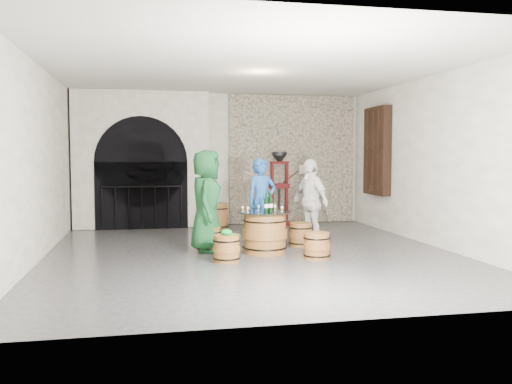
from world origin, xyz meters
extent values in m
plane|color=#323234|center=(0.00, 0.00, 0.00)|extent=(8.00, 8.00, 0.00)
plane|color=silver|center=(0.00, 4.00, 1.60)|extent=(8.00, 0.00, 8.00)
plane|color=silver|center=(0.00, -4.00, 1.60)|extent=(8.00, 0.00, 8.00)
plane|color=silver|center=(-3.50, 0.00, 1.60)|extent=(0.00, 8.00, 8.00)
plane|color=silver|center=(3.50, 0.00, 1.60)|extent=(0.00, 8.00, 8.00)
plane|color=beige|center=(0.00, 0.00, 3.20)|extent=(8.00, 8.00, 0.00)
cube|color=tan|center=(1.80, 3.94, 1.60)|extent=(3.20, 0.12, 3.18)
cube|color=silver|center=(-1.90, 3.75, 1.60)|extent=(3.10, 0.50, 3.18)
cube|color=black|center=(-1.90, 3.48, 0.78)|extent=(2.10, 0.03, 1.55)
cylinder|color=black|center=(-1.90, 3.48, 1.55)|extent=(2.10, 0.03, 2.10)
cylinder|color=black|center=(-1.90, 3.42, 0.98)|extent=(1.79, 0.04, 0.04)
cylinder|color=black|center=(-2.79, 3.42, 0.49)|extent=(0.02, 0.02, 0.98)
cylinder|color=black|center=(-2.50, 3.42, 0.49)|extent=(0.02, 0.02, 0.98)
cylinder|color=black|center=(-2.20, 3.42, 0.49)|extent=(0.02, 0.02, 0.98)
cylinder|color=black|center=(-1.90, 3.42, 0.49)|extent=(0.02, 0.02, 0.98)
cylinder|color=black|center=(-1.60, 3.42, 0.49)|extent=(0.02, 0.02, 0.98)
cylinder|color=black|center=(-1.31, 3.42, 0.49)|extent=(0.02, 0.02, 0.98)
cylinder|color=black|center=(-1.01, 3.42, 0.49)|extent=(0.02, 0.02, 0.98)
cube|color=black|center=(3.39, 2.40, 1.80)|extent=(0.20, 1.10, 2.00)
cube|color=black|center=(3.34, 2.40, 1.80)|extent=(0.06, 0.88, 1.76)
cube|color=black|center=(3.37, 2.40, 1.80)|extent=(0.22, 0.92, 0.06)
cube|color=black|center=(3.37, 2.11, 1.80)|extent=(0.22, 0.06, 1.80)
cube|color=black|center=(3.37, 2.40, 1.80)|extent=(0.22, 0.06, 1.80)
cube|color=black|center=(3.37, 2.69, 1.80)|extent=(0.22, 0.06, 1.80)
cylinder|color=brown|center=(0.23, -0.05, 0.34)|extent=(0.73, 0.73, 0.69)
cylinder|color=brown|center=(0.23, -0.05, 0.34)|extent=(0.78, 0.78, 0.15)
torus|color=black|center=(0.23, -0.05, 0.11)|extent=(0.78, 0.78, 0.02)
torus|color=black|center=(0.23, -0.05, 0.58)|extent=(0.78, 0.78, 0.02)
cylinder|color=brown|center=(0.23, -0.05, 0.70)|extent=(0.74, 0.74, 0.02)
cylinder|color=black|center=(0.23, -0.05, 0.72)|extent=(0.95, 0.95, 0.01)
cylinder|color=brown|center=(-0.71, 0.28, 0.21)|extent=(0.41, 0.41, 0.42)
cylinder|color=brown|center=(-0.71, 0.28, 0.21)|extent=(0.44, 0.44, 0.09)
torus|color=black|center=(-0.71, 0.28, 0.07)|extent=(0.45, 0.45, 0.02)
torus|color=black|center=(-0.71, 0.28, 0.35)|extent=(0.45, 0.45, 0.02)
cylinder|color=brown|center=(-0.71, 0.28, 0.43)|extent=(0.42, 0.42, 0.02)
cylinder|color=brown|center=(0.38, 0.94, 0.21)|extent=(0.41, 0.41, 0.42)
cylinder|color=brown|center=(0.38, 0.94, 0.21)|extent=(0.44, 0.44, 0.09)
torus|color=black|center=(0.38, 0.94, 0.07)|extent=(0.45, 0.45, 0.02)
torus|color=black|center=(0.38, 0.94, 0.35)|extent=(0.45, 0.45, 0.02)
cylinder|color=brown|center=(0.38, 0.94, 0.43)|extent=(0.42, 0.42, 0.02)
cylinder|color=brown|center=(1.05, 0.53, 0.21)|extent=(0.41, 0.41, 0.42)
cylinder|color=brown|center=(1.05, 0.53, 0.21)|extent=(0.44, 0.44, 0.09)
torus|color=black|center=(1.05, 0.53, 0.07)|extent=(0.45, 0.45, 0.02)
torus|color=black|center=(1.05, 0.53, 0.35)|extent=(0.45, 0.45, 0.02)
cylinder|color=brown|center=(1.05, 0.53, 0.43)|extent=(0.42, 0.42, 0.02)
cylinder|color=brown|center=(0.96, -0.74, 0.21)|extent=(0.41, 0.41, 0.42)
cylinder|color=brown|center=(0.96, -0.74, 0.21)|extent=(0.44, 0.44, 0.09)
torus|color=black|center=(0.96, -0.74, 0.07)|extent=(0.45, 0.45, 0.02)
torus|color=black|center=(0.96, -0.74, 0.35)|extent=(0.45, 0.45, 0.02)
cylinder|color=brown|center=(0.96, -0.74, 0.43)|extent=(0.42, 0.42, 0.02)
cylinder|color=brown|center=(-0.53, -0.70, 0.21)|extent=(0.41, 0.41, 0.42)
cylinder|color=brown|center=(-0.53, -0.70, 0.21)|extent=(0.44, 0.44, 0.09)
torus|color=black|center=(-0.53, -0.70, 0.07)|extent=(0.45, 0.45, 0.02)
torus|color=black|center=(-0.53, -0.70, 0.35)|extent=(0.45, 0.45, 0.02)
cylinder|color=brown|center=(-0.53, -0.70, 0.43)|extent=(0.42, 0.42, 0.02)
ellipsoid|color=#0C882B|center=(-0.53, -0.70, 0.48)|extent=(0.18, 0.18, 0.10)
cylinder|color=#0C882B|center=(-0.45, -0.73, 0.44)|extent=(0.12, 0.12, 0.01)
imported|color=#12421F|center=(-0.75, 0.30, 0.90)|extent=(0.74, 0.98, 1.80)
imported|color=#1A4A91|center=(0.38, 0.94, 0.82)|extent=(0.68, 0.53, 1.65)
imported|color=silver|center=(1.29, 0.70, 0.82)|extent=(0.72, 1.04, 1.64)
cylinder|color=black|center=(0.25, -0.10, 0.84)|extent=(0.07, 0.07, 0.22)
cylinder|color=white|center=(0.25, -0.10, 0.83)|extent=(0.08, 0.08, 0.06)
cone|color=black|center=(0.25, -0.10, 0.97)|extent=(0.07, 0.07, 0.05)
cylinder|color=black|center=(0.25, -0.10, 1.02)|extent=(0.03, 0.03, 0.07)
cylinder|color=black|center=(0.34, -0.06, 0.84)|extent=(0.07, 0.07, 0.22)
cylinder|color=white|center=(0.34, -0.06, 0.83)|extent=(0.08, 0.08, 0.06)
cone|color=black|center=(0.34, -0.06, 0.97)|extent=(0.07, 0.07, 0.05)
cylinder|color=black|center=(0.34, -0.06, 1.02)|extent=(0.03, 0.03, 0.07)
cylinder|color=black|center=(0.32, 0.01, 0.84)|extent=(0.07, 0.07, 0.22)
cylinder|color=white|center=(0.32, 0.01, 0.83)|extent=(0.08, 0.08, 0.06)
cone|color=black|center=(0.32, 0.01, 0.97)|extent=(0.07, 0.07, 0.05)
cylinder|color=black|center=(0.32, 0.01, 1.02)|extent=(0.03, 0.03, 0.07)
cylinder|color=brown|center=(-0.20, 2.95, 0.30)|extent=(0.42, 0.42, 0.60)
cylinder|color=brown|center=(-0.20, 2.95, 0.30)|extent=(0.45, 0.45, 0.13)
torus|color=black|center=(-0.20, 2.95, 0.10)|extent=(0.47, 0.47, 0.02)
torus|color=black|center=(-0.20, 2.95, 0.50)|extent=(0.47, 0.47, 0.02)
cylinder|color=brown|center=(-0.20, 2.95, 0.61)|extent=(0.43, 0.43, 0.02)
cube|color=#550E0E|center=(1.38, 3.56, 0.05)|extent=(0.54, 0.46, 0.09)
cube|color=#550E0E|center=(1.38, 3.56, 0.96)|extent=(0.48, 0.34, 0.11)
cube|color=#550E0E|center=(1.38, 3.56, 1.52)|extent=(0.45, 0.18, 0.07)
cylinder|color=black|center=(1.38, 3.56, 0.56)|extent=(0.05, 0.05, 0.94)
cylinder|color=black|center=(1.38, 3.56, 1.74)|extent=(0.36, 0.36, 0.08)
cone|color=black|center=(1.38, 3.56, 1.63)|extent=(0.36, 0.36, 0.19)
cube|color=#550E0E|center=(1.19, 3.53, 0.80)|extent=(0.07, 0.07, 1.50)
cube|color=#550E0E|center=(1.56, 3.58, 0.80)|extent=(0.07, 0.07, 1.50)
cylinder|color=#550E0E|center=(1.66, 3.56, 1.17)|extent=(0.40, 0.09, 0.29)
cube|color=silver|center=(2.05, 3.86, 1.35)|extent=(0.18, 0.10, 0.22)
camera|label=1|loc=(-1.75, -9.21, 1.73)|focal=38.00mm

